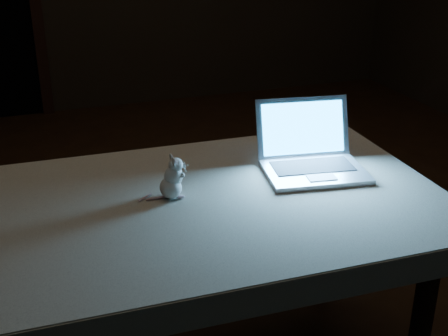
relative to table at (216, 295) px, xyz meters
name	(u,v)px	position (x,y,z in m)	size (l,w,h in m)	color
floor	(237,265)	(0.31, 0.62, -0.34)	(5.00, 5.00, 0.00)	black
table	(216,295)	(0.00, 0.00, 0.00)	(1.26, 0.81, 0.67)	black
tablecloth	(233,200)	(0.07, 0.04, 0.30)	(1.34, 0.89, 0.08)	beige
laptop	(317,143)	(0.35, 0.05, 0.45)	(0.31, 0.28, 0.21)	silver
plush_mouse	(170,177)	(-0.12, 0.05, 0.41)	(0.09, 0.09, 0.13)	white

